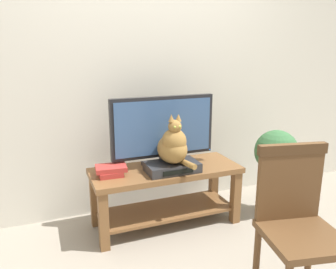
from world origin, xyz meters
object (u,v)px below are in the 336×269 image
(tv_stand, at_px, (166,186))
(book_stack, at_px, (111,170))
(wooden_chair, at_px, (297,217))
(cat, at_px, (173,146))
(media_box, at_px, (172,167))
(potted_plant, at_px, (275,165))
(tv, at_px, (163,130))

(tv_stand, height_order, book_stack, book_stack)
(wooden_chair, relative_size, book_stack, 3.78)
(tv_stand, distance_m, book_stack, 0.50)
(cat, xyz_separation_m, book_stack, (-0.48, 0.11, -0.18))
(media_box, xyz_separation_m, book_stack, (-0.48, 0.10, 0.00))
(potted_plant, bearing_deg, tv, 165.84)
(book_stack, distance_m, potted_plant, 1.44)
(tv_stand, xyz_separation_m, cat, (0.02, -0.11, 0.38))
(media_box, xyz_separation_m, cat, (0.00, -0.02, 0.18))
(tv_stand, relative_size, wooden_chair, 1.30)
(media_box, bearing_deg, cat, -85.30)
(potted_plant, bearing_deg, wooden_chair, -123.36)
(wooden_chair, xyz_separation_m, book_stack, (-0.80, 1.13, -0.01))
(cat, bearing_deg, book_stack, 166.65)
(cat, relative_size, wooden_chair, 0.43)
(wooden_chair, bearing_deg, cat, 107.80)
(cat, xyz_separation_m, potted_plant, (0.94, -0.08, -0.26))
(tv, bearing_deg, media_box, -82.24)
(tv, height_order, book_stack, tv)
(media_box, relative_size, wooden_chair, 0.44)
(media_box, bearing_deg, tv, 97.76)
(wooden_chair, distance_m, potted_plant, 1.13)
(tv, bearing_deg, tv_stand, -90.03)
(book_stack, bearing_deg, potted_plant, -7.73)
(cat, height_order, potted_plant, cat)
(tv, relative_size, cat, 2.17)
(tv, height_order, potted_plant, tv)
(wooden_chair, bearing_deg, potted_plant, 56.64)
(tv_stand, distance_m, wooden_chair, 1.19)
(media_box, relative_size, cat, 1.04)
(media_box, bearing_deg, wooden_chair, -72.39)
(cat, height_order, book_stack, cat)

